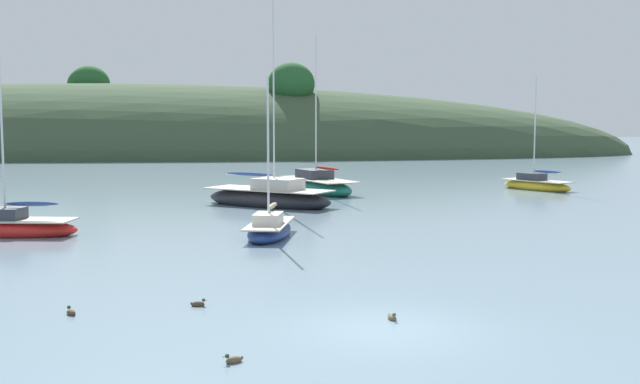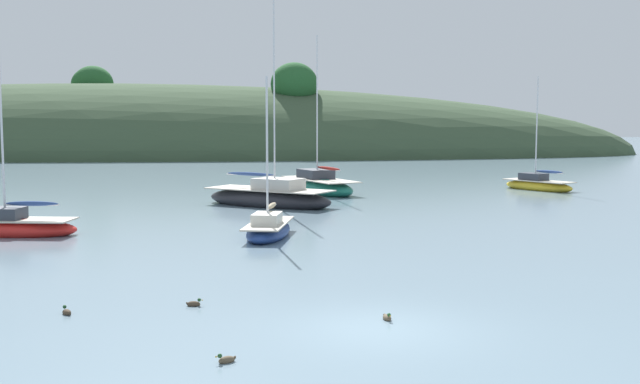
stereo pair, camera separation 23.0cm
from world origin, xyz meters
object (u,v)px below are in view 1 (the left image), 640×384
at_px(duck_lead, 392,318).
at_px(duck_lone_right, 71,312).
at_px(sailboat_blue_center, 269,197).
at_px(duck_straggler, 198,304).
at_px(sailboat_teal_outer, 269,229).
at_px(duck_lone_left, 234,360).
at_px(sailboat_grey_yawl, 11,227).
at_px(sailboat_red_portside, 318,186).
at_px(sailboat_yellow_far, 536,185).

bearing_deg(duck_lead, duck_lone_right, 172.40).
relative_size(sailboat_blue_center, duck_straggler, 27.00).
distance_m(sailboat_teal_outer, duck_lead, 13.16).
bearing_deg(duck_straggler, duck_lone_left, -76.47).
distance_m(sailboat_teal_outer, duck_lone_right, 12.79).
xyz_separation_m(sailboat_grey_yawl, duck_lone_right, (5.72, -13.01, -0.30)).
height_order(duck_straggler, duck_lone_left, same).
bearing_deg(sailboat_red_portside, duck_straggler, -99.82).
distance_m(sailboat_grey_yawl, sailboat_teal_outer, 10.63).
xyz_separation_m(sailboat_yellow_far, duck_lone_left, (-19.10, -35.29, -0.30)).
height_order(sailboat_grey_yawl, sailboat_teal_outer, sailboat_grey_yawl).
bearing_deg(sailboat_teal_outer, sailboat_grey_yawl, 173.66).
xyz_separation_m(sailboat_blue_center, duck_lone_right, (-4.89, -22.96, -0.42)).
bearing_deg(sailboat_teal_outer, duck_lone_right, -112.29).
bearing_deg(sailboat_blue_center, sailboat_teal_outer, -90.18).
bearing_deg(sailboat_yellow_far, sailboat_grey_yawl, -147.53).
distance_m(sailboat_red_portside, duck_straggler, 30.13).
relative_size(sailboat_blue_center, duck_lead, 26.98).
xyz_separation_m(sailboat_red_portside, sailboat_teal_outer, (-3.28, -18.47, -0.13)).
xyz_separation_m(sailboat_grey_yawl, sailboat_teal_outer, (10.57, -1.18, -0.03)).
bearing_deg(sailboat_grey_yawl, sailboat_red_portside, 51.31).
height_order(duck_straggler, duck_lead, same).
relative_size(sailboat_grey_yawl, sailboat_teal_outer, 1.16).
relative_size(duck_straggler, duck_lone_right, 1.08).
bearing_deg(sailboat_yellow_far, duck_straggler, -123.26).
relative_size(sailboat_teal_outer, duck_lead, 15.51).
distance_m(sailboat_red_portside, duck_lead, 31.33).
xyz_separation_m(duck_straggler, duck_lone_left, (1.08, -4.51, 0.00)).
height_order(sailboat_teal_outer, duck_lead, sailboat_teal_outer).
bearing_deg(sailboat_teal_outer, duck_straggler, -99.40).
distance_m(duck_straggler, duck_lone_left, 4.64).
distance_m(duck_straggler, duck_lead, 4.96).
xyz_separation_m(duck_lone_right, duck_lead, (7.67, -1.02, 0.00)).
height_order(sailboat_blue_center, duck_lone_left, sailboat_blue_center).
distance_m(sailboat_yellow_far, sailboat_grey_yawl, 34.25).
distance_m(sailboat_teal_outer, duck_lone_left, 15.75).
xyz_separation_m(sailboat_teal_outer, duck_straggler, (-1.86, -11.22, -0.27)).
relative_size(sailboat_blue_center, duck_lone_left, 28.43).
relative_size(sailboat_red_portside, duck_lead, 24.62).
xyz_separation_m(sailboat_blue_center, duck_lead, (2.79, -23.98, -0.42)).
bearing_deg(sailboat_grey_yawl, duck_lead, -46.34).
xyz_separation_m(sailboat_red_portside, sailboat_grey_yawl, (-13.85, -17.29, -0.10)).
bearing_deg(duck_lone_left, sailboat_blue_center, 88.28).
bearing_deg(duck_straggler, sailboat_teal_outer, 80.60).
height_order(sailboat_grey_yawl, duck_lone_left, sailboat_grey_yawl).
bearing_deg(sailboat_yellow_far, duck_lone_right, -126.44).
bearing_deg(sailboat_grey_yawl, sailboat_teal_outer, -6.34).
relative_size(sailboat_grey_yawl, duck_lone_right, 19.53).
bearing_deg(duck_lone_right, sailboat_red_portside, 74.98).
xyz_separation_m(sailboat_red_portside, sailboat_blue_center, (-3.25, -7.34, 0.01)).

